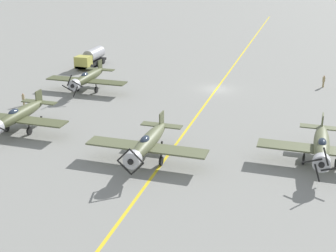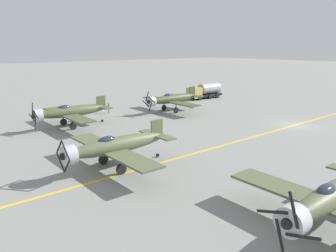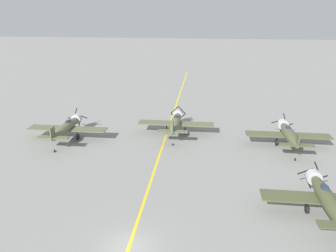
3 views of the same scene
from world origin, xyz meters
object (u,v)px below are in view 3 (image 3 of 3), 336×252
airplane_far_center (176,122)px  airplane_far_left (66,128)px  airplane_far_right (289,134)px  airplane_mid_right (327,198)px

airplane_far_center → airplane_far_left: bearing=-170.4°
airplane_far_left → airplane_far_right: (32.79, 1.14, 0.00)m
airplane_far_left → airplane_far_center: bearing=18.9°
airplane_far_left → airplane_far_center: size_ratio=1.00×
airplane_far_center → airplane_mid_right: 25.87m
airplane_mid_right → airplane_far_right: bearing=106.5°
airplane_far_left → airplane_far_right: airplane_far_left is taller
airplane_mid_right → airplane_far_center: bearing=146.6°
airplane_mid_right → airplane_far_left: bearing=171.6°
airplane_far_left → airplane_far_right: bearing=6.0°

